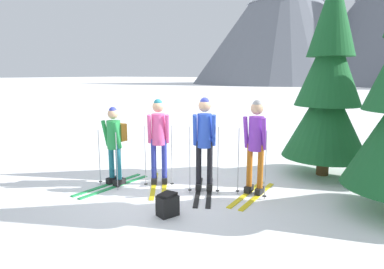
# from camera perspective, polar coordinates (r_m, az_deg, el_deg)

# --- Properties ---
(ground_plane) EXTENTS (400.00, 400.00, 0.00)m
(ground_plane) POSITION_cam_1_polar(r_m,az_deg,el_deg) (7.04, -3.17, -8.81)
(ground_plane) COLOR white
(skier_in_green) EXTENTS (0.61, 1.79, 1.64)m
(skier_in_green) POSITION_cam_1_polar(r_m,az_deg,el_deg) (7.10, -13.02, -1.27)
(skier_in_green) COLOR green
(skier_in_green) RESTS_ON ground
(skier_in_pink) EXTENTS (1.24, 1.59, 1.80)m
(skier_in_pink) POSITION_cam_1_polar(r_m,az_deg,el_deg) (6.98, -5.69, -0.34)
(skier_in_pink) COLOR yellow
(skier_in_pink) RESTS_ON ground
(skier_in_blue) EXTENTS (1.05, 1.65, 1.86)m
(skier_in_blue) POSITION_cam_1_polar(r_m,az_deg,el_deg) (6.56, 2.12, -0.60)
(skier_in_blue) COLOR black
(skier_in_blue) RESTS_ON ground
(skier_in_purple) EXTENTS (0.61, 1.66, 1.82)m
(skier_in_purple) POSITION_cam_1_polar(r_m,az_deg,el_deg) (6.46, 10.74, -1.38)
(skier_in_purple) COLOR yellow
(skier_in_purple) RESTS_ON ground
(pine_tree_far) EXTENTS (1.87, 1.87, 4.51)m
(pine_tree_far) POSITION_cam_1_polar(r_m,az_deg,el_deg) (8.07, 22.15, 7.84)
(pine_tree_far) COLOR #51381E
(pine_tree_far) RESTS_ON ground
(backpack_on_snow_front) EXTENTS (0.34, 0.38, 0.38)m
(backpack_on_snow_front) POSITION_cam_1_polar(r_m,az_deg,el_deg) (5.63, -4.17, -11.80)
(backpack_on_snow_front) COLOR black
(backpack_on_snow_front) RESTS_ON ground
(mountain_ridge_distant) EXTENTS (87.23, 45.78, 29.44)m
(mountain_ridge_distant) POSITION_cam_1_polar(r_m,az_deg,el_deg) (80.68, 28.79, 17.22)
(mountain_ridge_distant) COLOR slate
(mountain_ridge_distant) RESTS_ON ground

